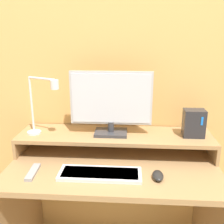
# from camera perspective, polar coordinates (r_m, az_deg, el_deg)

# --- Properties ---
(wall_back) EXTENTS (6.00, 0.05, 2.50)m
(wall_back) POSITION_cam_1_polar(r_m,az_deg,el_deg) (1.65, 1.09, 10.61)
(wall_back) COLOR #E5AD60
(wall_back) RESTS_ON ground_plane
(desk) EXTENTS (1.15, 0.60, 0.73)m
(desk) POSITION_cam_1_polar(r_m,az_deg,el_deg) (1.59, 0.28, -18.16)
(desk) COLOR #A87F51
(desk) RESTS_ON ground_plane
(monitor_shelf) EXTENTS (1.15, 0.29, 0.12)m
(monitor_shelf) POSITION_cam_1_polar(r_m,az_deg,el_deg) (1.58, 0.67, -5.35)
(monitor_shelf) COLOR #A87F51
(monitor_shelf) RESTS_ON desk
(monitor) EXTENTS (0.47, 0.14, 0.37)m
(monitor) POSITION_cam_1_polar(r_m,az_deg,el_deg) (1.50, -0.23, 2.18)
(monitor) COLOR #38383D
(monitor) RESTS_ON monitor_shelf
(desk_lamp) EXTENTS (0.23, 0.14, 0.34)m
(desk_lamp) POSITION_cam_1_polar(r_m,az_deg,el_deg) (1.53, -15.01, 1.66)
(desk_lamp) COLOR silver
(desk_lamp) RESTS_ON monitor_shelf
(router_dock) EXTENTS (0.12, 0.09, 0.16)m
(router_dock) POSITION_cam_1_polar(r_m,az_deg,el_deg) (1.57, 17.38, -2.35)
(router_dock) COLOR #28282D
(router_dock) RESTS_ON monitor_shelf
(keyboard) EXTENTS (0.42, 0.15, 0.02)m
(keyboard) POSITION_cam_1_polar(r_m,az_deg,el_deg) (1.37, -2.62, -13.28)
(keyboard) COLOR silver
(keyboard) RESTS_ON desk
(mouse) EXTENTS (0.06, 0.10, 0.03)m
(mouse) POSITION_cam_1_polar(r_m,az_deg,el_deg) (1.36, 9.96, -13.48)
(mouse) COLOR black
(mouse) RESTS_ON desk
(remote_control) EXTENTS (0.05, 0.16, 0.02)m
(remote_control) POSITION_cam_1_polar(r_m,az_deg,el_deg) (1.44, -16.84, -12.41)
(remote_control) COLOR #99999E
(remote_control) RESTS_ON desk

